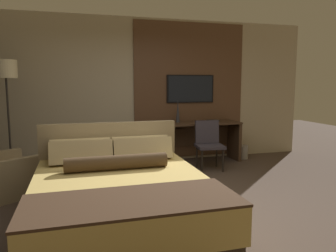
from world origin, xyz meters
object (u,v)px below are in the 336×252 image
Objects in this scene: bed at (120,196)px; tv at (190,89)px; desk_chair at (208,141)px; armchair_by_window at (4,176)px; desk at (194,135)px; book at (213,121)px; floor_lamp at (6,79)px; vase_tall at (178,111)px; waste_bin at (243,152)px.

bed is 3.51m from tv.
desk_chair is 0.84× the size of armchair_by_window.
desk_chair is at bearing -84.77° from desk.
book is at bearing 66.44° from desk_chair.
desk_chair reaches higher than armchair_by_window.
bed is 3.43m from book.
bed is at bearing -55.98° from floor_lamp.
bed reaches higher than desk_chair.
tv reaches higher than vase_tall.
book is (0.36, 0.61, 0.29)m from desk_chair.
armchair_by_window is 4.57× the size of book.
vase_tall reaches higher than book.
floor_lamp reaches higher than waste_bin.
armchair_by_window is (-3.29, -0.57, -0.25)m from desk_chair.
waste_bin is (1.06, -0.29, -1.30)m from tv.
bed is at bearing -119.74° from vase_tall.
waste_bin is (1.00, 0.54, -0.38)m from desk_chair.
armchair_by_window is at bearing -157.29° from vase_tall.
waste_bin is (4.32, 0.35, -1.47)m from floor_lamp.
waste_bin is at bearing 35.11° from desk_chair.
desk is 2.04× the size of desk_chair.
tv is at bearing 151.53° from book.
floor_lamp is 4.33× the size of vase_tall.
book is (2.22, 2.57, 0.48)m from bed.
tv is 3.52× the size of waste_bin.
desk_chair is 1.20m from waste_bin.
book reaches higher than armchair_by_window.
armchair_by_window is (-3.24, -1.17, -0.26)m from desk.
desk is 0.94× the size of floor_lamp.
tv is 3.72m from armchair_by_window.
vase_tall is at bearing 177.44° from book.
floor_lamp reaches higher than tv.
tv is 0.79m from book.
desk is (1.81, 2.56, 0.21)m from bed.
armchair_by_window is at bearing 135.72° from bed.
bed reaches higher than waste_bin.
bed reaches higher than desk.
desk_chair is 1.98× the size of vase_tall.
desk_chair is 3.84× the size of book.
floor_lamp is at bearing -168.85° from tv.
tv is at bearing 30.44° from vase_tall.
tv is at bearing -99.45° from armchair_by_window.
vase_tall is 1.58× the size of waste_bin.
vase_tall is (1.49, 2.61, 0.68)m from bed.
armchair_by_window is 1.54m from floor_lamp.
vase_tall is (2.94, 0.45, -0.60)m from floor_lamp.
vase_tall reaches higher than armchair_by_window.
bed is 2.90m from floor_lamp.
tv is (-0.00, 0.24, 0.90)m from desk.
desk is at bearing -8.05° from vase_tall.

